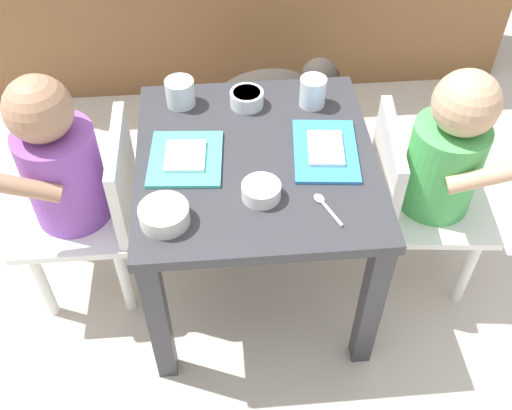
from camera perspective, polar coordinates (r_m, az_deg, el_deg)
The scene contains 13 objects.
ground_plane at distance 1.65m, azimuth 0.00°, elevation -6.98°, with size 7.00×7.00×0.00m, color beige.
dining_table at distance 1.37m, azimuth 0.00°, elevation 2.18°, with size 0.53×0.56×0.45m.
seated_child_left at distance 1.41m, azimuth -17.61°, elevation 3.11°, with size 0.28×0.28×0.65m.
seated_child_right at distance 1.44m, azimuth 17.16°, elevation 3.88°, with size 0.31×0.31×0.63m.
dog at distance 1.92m, azimuth 1.45°, elevation 10.42°, with size 0.43×0.24×0.29m.
food_tray_left at distance 1.31m, azimuth -6.74°, elevation 4.39°, with size 0.17×0.19×0.02m.
food_tray_right at distance 1.33m, azimuth 6.67°, elevation 5.15°, with size 0.16×0.22×0.02m.
water_cup_left at distance 1.45m, azimuth 5.43°, elevation 10.57°, with size 0.06×0.06×0.07m.
water_cup_right at distance 1.45m, azimuth -7.24°, elevation 10.48°, with size 0.07×0.07×0.06m.
veggie_bowl_near at distance 1.44m, azimuth -0.89°, elevation 10.18°, with size 0.08×0.08×0.04m.
cereal_bowl_left_side at distance 1.21m, azimuth 0.67°, elevation 1.41°, with size 0.08×0.08×0.03m.
cereal_bowl_right_side at distance 1.18m, azimuth -8.77°, elevation -0.88°, with size 0.10×0.10×0.04m.
spoon_by_left_tray at distance 1.21m, azimuth 6.68°, elevation -0.10°, with size 0.05×0.10×0.01m.
Camera 1 is at (-0.08, -0.97, 1.32)m, focal length 41.88 mm.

